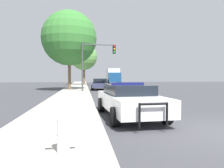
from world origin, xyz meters
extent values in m
cube|color=#ADA89E|center=(-5.10, 0.00, 0.07)|extent=(3.00, 110.00, 0.13)
cube|color=white|center=(-2.37, 2.71, 0.62)|extent=(2.18, 5.01, 0.59)
cube|color=black|center=(-2.39, 2.96, 1.11)|extent=(1.76, 2.64, 0.39)
cylinder|color=black|center=(-1.36, 1.26, 0.32)|extent=(0.28, 0.66, 0.65)
cylinder|color=black|center=(-3.19, 1.14, 0.32)|extent=(0.28, 0.66, 0.65)
cylinder|color=black|center=(-1.56, 4.28, 0.32)|extent=(0.28, 0.66, 0.65)
cylinder|color=black|center=(-3.38, 4.17, 0.32)|extent=(0.28, 0.66, 0.65)
cylinder|color=black|center=(-1.79, 0.18, 0.53)|extent=(0.07, 0.07, 0.71)
cylinder|color=black|center=(-2.63, 0.12, 0.53)|extent=(0.07, 0.07, 0.71)
cylinder|color=black|center=(-2.21, 0.15, 0.85)|extent=(0.89, 0.13, 0.07)
cube|color=navy|center=(-2.39, 2.96, 1.35)|extent=(1.35, 0.29, 0.09)
cube|color=navy|center=(-1.44, 2.77, 0.65)|extent=(0.24, 3.52, 0.17)
cylinder|color=white|center=(-4.61, -1.47, 0.45)|extent=(0.25, 0.25, 0.63)
sphere|color=white|center=(-4.61, -1.47, 0.80)|extent=(0.26, 0.26, 0.26)
cylinder|color=white|center=(-4.82, -1.47, 0.51)|extent=(0.18, 0.10, 0.10)
cylinder|color=white|center=(-4.39, -1.47, 0.51)|extent=(0.18, 0.10, 0.10)
cylinder|color=#424247|center=(-4.32, 16.61, 2.58)|extent=(0.16, 0.16, 4.90)
cylinder|color=#424247|center=(-2.68, 16.61, 4.88)|extent=(3.27, 0.11, 0.11)
cube|color=black|center=(-1.04, 16.61, 4.43)|extent=(0.30, 0.24, 0.90)
sphere|color=red|center=(-1.04, 16.48, 4.73)|extent=(0.20, 0.20, 0.20)
sphere|color=orange|center=(-1.04, 16.48, 4.43)|extent=(0.20, 0.20, 0.20)
sphere|color=green|center=(-1.04, 16.48, 4.13)|extent=(0.20, 0.20, 0.20)
cube|color=#333856|center=(-2.23, 20.48, 0.59)|extent=(2.11, 4.45, 0.53)
cube|color=black|center=(-2.24, 20.27, 1.10)|extent=(1.72, 2.35, 0.50)
cylinder|color=black|center=(-3.04, 21.88, 0.32)|extent=(0.28, 0.66, 0.64)
cylinder|color=black|center=(-1.24, 21.77, 0.32)|extent=(0.28, 0.66, 0.64)
cylinder|color=black|center=(-3.21, 19.19, 0.32)|extent=(0.28, 0.66, 0.64)
cylinder|color=black|center=(-1.41, 19.08, 0.32)|extent=(0.28, 0.66, 0.64)
cube|color=navy|center=(1.97, 37.28, 1.41)|extent=(2.53, 2.18, 1.87)
cube|color=white|center=(2.11, 41.01, 1.86)|extent=(2.66, 5.45, 2.77)
cylinder|color=black|center=(3.18, 37.45, 0.48)|extent=(0.32, 0.97, 0.96)
cylinder|color=black|center=(0.77, 37.54, 0.48)|extent=(0.32, 0.97, 0.96)
cylinder|color=black|center=(3.35, 41.97, 0.48)|extent=(0.32, 0.97, 0.96)
cylinder|color=black|center=(0.95, 42.06, 0.48)|extent=(0.32, 0.97, 0.96)
cylinder|color=brown|center=(-5.78, 19.35, 2.18)|extent=(0.34, 0.34, 4.11)
sphere|color=#387A33|center=(-5.78, 19.35, 5.94)|extent=(6.20, 6.20, 6.20)
cylinder|color=brown|center=(-4.16, 33.04, 1.96)|extent=(0.48, 0.48, 3.67)
sphere|color=#5B9947|center=(-4.16, 33.04, 5.10)|extent=(4.73, 4.73, 4.73)
camera|label=1|loc=(-4.20, -5.89, 1.65)|focal=35.00mm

